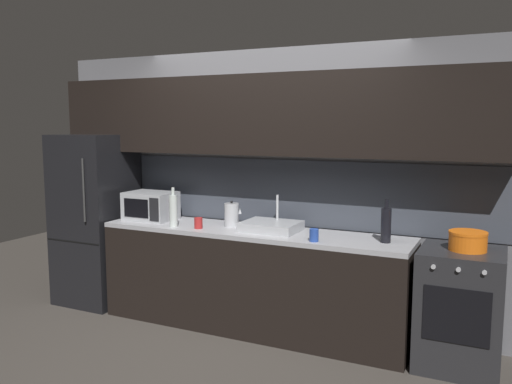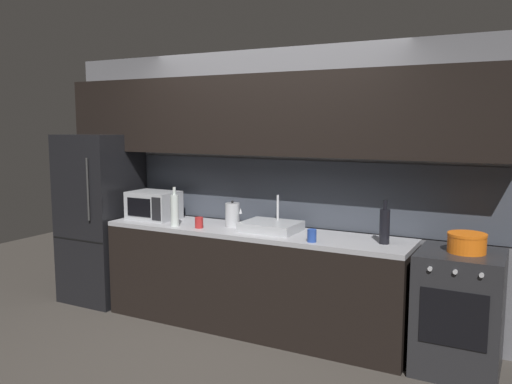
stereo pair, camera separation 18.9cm
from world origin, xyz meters
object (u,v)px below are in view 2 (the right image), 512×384
microwave (154,205)px  wine_bottle_dark (385,226)px  oven_range (459,312)px  kettle (233,215)px  refrigerator (101,218)px  mug_red (199,223)px  wine_bottle_clear (175,210)px  cooking_pot (467,243)px  mug_blue (312,236)px

microwave → wine_bottle_dark: (2.27, -0.01, 0.01)m
oven_range → kettle: bearing=178.4°
refrigerator → microwave: 0.70m
refrigerator → mug_red: bearing=-6.7°
microwave → wine_bottle_clear: (0.40, -0.20, 0.02)m
kettle → cooking_pot: (1.99, -0.05, -0.04)m
wine_bottle_clear → mug_red: bearing=6.9°
cooking_pot → microwave: bearing=179.6°
oven_range → kettle: (-1.96, 0.06, 0.56)m
oven_range → microwave: 2.89m
wine_bottle_clear → kettle: bearing=27.1°
mug_red → mug_blue: size_ratio=0.96×
wine_bottle_dark → wine_bottle_clear: 1.87m
mug_red → mug_blue: 1.10m
oven_range → wine_bottle_clear: (-2.43, -0.18, 0.60)m
oven_range → mug_blue: size_ratio=8.91×
oven_range → mug_red: mug_red is taller
wine_bottle_clear → mug_red: (0.24, 0.03, -0.10)m
kettle → wine_bottle_clear: bearing=-152.9°
oven_range → kettle: size_ratio=3.81×
microwave → wine_bottle_clear: bearing=-26.8°
refrigerator → cooking_pot: refrigerator is taller
mug_red → oven_range: bearing=4.0°
microwave → kettle: bearing=2.3°
oven_range → wine_bottle_dark: size_ratio=2.65×
refrigerator → oven_range: refrigerator is taller
wine_bottle_dark → microwave: bearing=179.6°
kettle → cooking_pot: size_ratio=0.86×
microwave → mug_blue: size_ratio=4.55×
refrigerator → mug_blue: 2.44m
microwave → mug_red: (0.65, -0.17, -0.09)m
kettle → mug_red: size_ratio=2.43×
wine_bottle_clear → microwave: bearing=153.2°
microwave → kettle: (0.87, 0.04, -0.03)m
mug_red → cooking_pot: cooking_pot is taller
refrigerator → kettle: 1.56m
refrigerator → cooking_pot: size_ratio=6.26×
mug_red → wine_bottle_dark: bearing=5.6°
wine_bottle_clear → mug_blue: bearing=-0.8°
refrigerator → wine_bottle_clear: 1.11m
mug_red → cooking_pot: 2.22m
kettle → wine_bottle_clear: 0.53m
wine_bottle_dark → mug_red: 1.63m
oven_range → microwave: microwave is taller
microwave → mug_blue: bearing=-7.3°
oven_range → mug_blue: 1.21m
microwave → wine_bottle_clear: 0.45m
kettle → wine_bottle_clear: size_ratio=0.66×
oven_range → microwave: size_ratio=1.96×
refrigerator → kettle: refrigerator is taller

